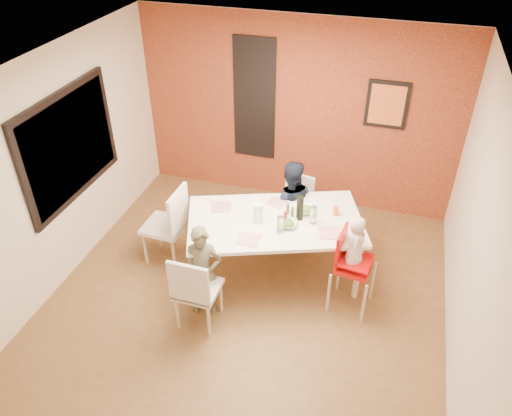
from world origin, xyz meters
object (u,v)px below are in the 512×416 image
(chair_far, at_px, (295,204))
(child_near, at_px, (203,272))
(chair_left, at_px, (170,222))
(high_chair, at_px, (350,263))
(toddler, at_px, (356,242))
(child_far, at_px, (290,206))
(paper_towel_roll, at_px, (258,213))
(chair_near, at_px, (194,289))
(dining_table, at_px, (275,225))
(wine_bottle, at_px, (300,208))

(chair_far, distance_m, child_near, 1.78)
(chair_left, height_order, high_chair, chair_left)
(chair_far, distance_m, toddler, 1.49)
(chair_far, height_order, child_far, child_far)
(child_far, distance_m, paper_towel_roll, 0.81)
(high_chair, distance_m, paper_towel_roll, 1.17)
(high_chair, bearing_deg, child_far, 53.43)
(chair_near, height_order, child_far, child_far)
(chair_far, xyz_separation_m, paper_towel_roll, (-0.23, -0.95, 0.45))
(dining_table, bearing_deg, paper_towel_roll, -152.79)
(dining_table, distance_m, child_near, 1.02)
(child_far, bearing_deg, chair_far, -110.71)
(child_near, relative_size, paper_towel_roll, 4.71)
(child_far, distance_m, toddler, 1.30)
(dining_table, height_order, child_near, child_near)
(chair_far, height_order, high_chair, high_chair)
(chair_far, relative_size, high_chair, 0.88)
(dining_table, xyz_separation_m, toddler, (0.95, -0.26, 0.16))
(chair_far, height_order, paper_towel_roll, paper_towel_roll)
(toddler, bearing_deg, dining_table, 70.82)
(dining_table, relative_size, wine_bottle, 7.45)
(child_far, bearing_deg, chair_left, 11.55)
(chair_far, relative_size, child_near, 0.80)
(chair_left, distance_m, paper_towel_roll, 1.19)
(chair_near, xyz_separation_m, chair_left, (-0.72, 0.97, 0.04))
(chair_far, bearing_deg, chair_near, -94.52)
(chair_far, relative_size, paper_towel_roll, 3.75)
(wine_bottle, bearing_deg, dining_table, -159.53)
(chair_far, xyz_separation_m, child_far, (-0.02, -0.24, 0.13))
(child_far, xyz_separation_m, toddler, (0.92, -0.88, 0.29))
(toddler, height_order, wine_bottle, toddler)
(wine_bottle, bearing_deg, child_far, 114.04)
(chair_far, xyz_separation_m, wine_bottle, (0.21, -0.75, 0.48))
(dining_table, bearing_deg, high_chair, -15.41)
(chair_far, bearing_deg, paper_towel_roll, -89.62)
(chair_near, xyz_separation_m, wine_bottle, (0.86, 1.15, 0.45))
(dining_table, distance_m, child_far, 0.63)
(chair_left, relative_size, child_near, 0.92)
(chair_far, xyz_separation_m, child_near, (-0.65, -1.66, 0.06))
(wine_bottle, relative_size, paper_towel_roll, 1.26)
(child_near, height_order, child_far, child_far)
(chair_near, relative_size, paper_towel_roll, 4.01)
(child_far, bearing_deg, high_chair, 119.83)
(chair_near, bearing_deg, chair_left, -52.73)
(paper_towel_roll, bearing_deg, chair_near, -113.38)
(high_chair, relative_size, wine_bottle, 3.39)
(chair_near, bearing_deg, dining_table, -118.88)
(dining_table, bearing_deg, chair_left, -176.26)
(toddler, bearing_deg, chair_left, 81.72)
(wine_bottle, bearing_deg, chair_left, -173.34)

